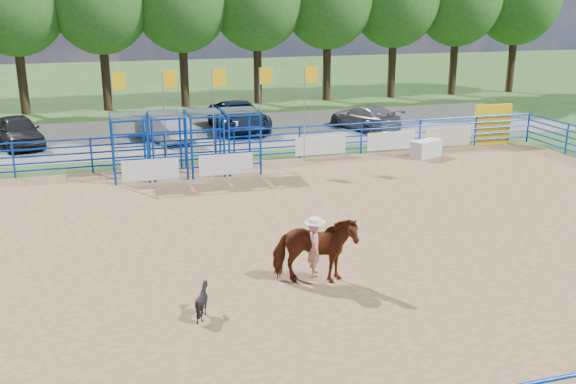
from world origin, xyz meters
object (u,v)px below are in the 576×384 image
at_px(car_b, 164,128).
at_px(horse_and_rider, 315,248).
at_px(calf, 202,301).
at_px(car_d, 365,117).
at_px(announcer_table, 426,149).
at_px(car_c, 239,117).
at_px(car_a, 18,131).

bearing_deg(car_b, horse_and_rider, 76.10).
relative_size(calf, car_b, 0.18).
bearing_deg(car_d, calf, 41.80).
distance_m(horse_and_rider, calf, 3.21).
bearing_deg(calf, horse_and_rider, -98.31).
bearing_deg(announcer_table, car_c, 129.38).
bearing_deg(car_a, car_c, -13.84).
bearing_deg(announcer_table, calf, -134.72).
bearing_deg(car_c, car_a, -177.95).
xyz_separation_m(horse_and_rider, calf, (-3.01, -0.97, -0.58)).
height_order(calf, car_b, car_b).
bearing_deg(car_d, horse_and_rider, 47.55).
distance_m(announcer_table, car_a, 19.59).
relative_size(announcer_table, horse_and_rider, 0.60).
bearing_deg(car_d, car_c, -29.15).
xyz_separation_m(calf, car_d, (12.04, 19.12, 0.29)).
bearing_deg(car_b, car_a, -26.74).
xyz_separation_m(announcer_table, car_c, (-6.88, 8.38, 0.38)).
height_order(car_b, car_c, car_c).
distance_m(calf, car_b, 19.19).
distance_m(car_b, car_c, 4.46).
height_order(car_a, car_d, car_a).
bearing_deg(calf, car_a, -9.91).
distance_m(announcer_table, horse_and_rider, 14.61).
xyz_separation_m(car_a, car_d, (17.87, -0.88, -0.07)).
distance_m(car_b, car_d, 10.91).
relative_size(car_a, car_d, 0.94).
distance_m(announcer_table, car_d, 6.82).
bearing_deg(car_c, car_b, -161.34).
xyz_separation_m(announcer_table, car_a, (-18.02, 7.69, 0.35)).
distance_m(announcer_table, calf, 17.34).
relative_size(car_a, car_c, 0.79).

